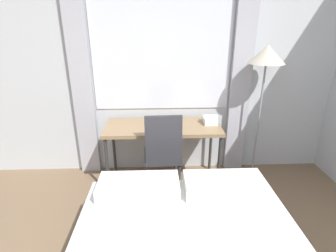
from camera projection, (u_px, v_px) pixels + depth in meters
The scene contains 6 objects.
wall_back_with_window at pixel (167, 67), 3.15m from camera, with size 5.13×0.13×2.70m.
desk at pixel (163, 130), 3.06m from camera, with size 1.34×0.57×0.74m.
desk_chair at pixel (163, 151), 2.84m from camera, with size 0.42×0.42×1.00m.
standing_lamp at pixel (266, 63), 2.89m from camera, with size 0.40×0.40×1.63m.
telephone at pixel (210, 120), 3.09m from camera, with size 0.18×0.19×0.10m.
book at pixel (161, 125), 3.01m from camera, with size 0.31×0.25×0.02m.
Camera 1 is at (-0.13, -0.56, 1.84)m, focal length 28.00 mm.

